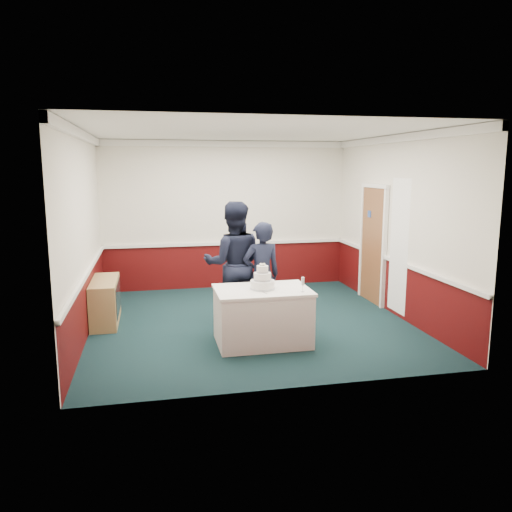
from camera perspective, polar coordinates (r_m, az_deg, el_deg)
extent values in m
plane|color=#112928|center=(8.14, -0.66, -7.54)|extent=(5.00, 5.00, 0.00)
cube|color=silver|center=(10.24, -3.39, 4.66)|extent=(5.00, 0.05, 3.00)
cube|color=silver|center=(7.73, -19.00, 2.37)|extent=(0.05, 5.00, 3.00)
cube|color=silver|center=(8.64, 15.66, 3.30)|extent=(0.05, 5.00, 3.00)
cube|color=white|center=(7.77, -0.71, 13.85)|extent=(5.00, 5.00, 0.05)
cube|color=#46090A|center=(10.40, -3.33, -1.11)|extent=(5.00, 0.02, 0.90)
cube|color=white|center=(10.31, -3.35, 1.44)|extent=(4.98, 0.05, 0.06)
cube|color=white|center=(10.19, -3.46, 12.68)|extent=(5.00, 0.08, 0.12)
cube|color=olive|center=(9.41, 13.24, 1.16)|extent=(0.05, 0.90, 2.10)
cube|color=#234799|center=(9.46, 12.83, 4.71)|extent=(0.01, 0.12, 0.12)
cube|color=white|center=(8.44, 16.01, 1.07)|extent=(0.02, 0.60, 2.20)
cube|color=#9B794B|center=(8.38, -16.85, -4.97)|extent=(0.40, 1.20, 0.70)
cube|color=black|center=(8.35, -15.46, -4.60)|extent=(0.01, 1.00, 0.50)
cube|color=white|center=(7.10, 0.73, -6.99)|extent=(1.28, 0.88, 0.76)
cube|color=white|center=(6.99, 0.74, -3.94)|extent=(1.32, 0.92, 0.04)
cylinder|color=white|center=(6.98, 0.74, -3.30)|extent=(0.34, 0.34, 0.12)
cylinder|color=silver|center=(6.99, 0.74, -3.67)|extent=(0.35, 0.35, 0.03)
cylinder|color=white|center=(6.95, 0.74, -2.38)|extent=(0.24, 0.24, 0.11)
cylinder|color=silver|center=(6.96, 0.74, -2.72)|extent=(0.25, 0.25, 0.02)
cylinder|color=white|center=(6.93, 0.74, -1.53)|extent=(0.16, 0.16, 0.10)
cylinder|color=silver|center=(6.94, 0.74, -1.84)|extent=(0.17, 0.17, 0.02)
sphere|color=#EDE5C9|center=(6.91, 0.75, -0.99)|extent=(0.03, 0.03, 0.03)
sphere|color=#EDE5C9|center=(6.93, 0.94, -0.95)|extent=(0.03, 0.03, 0.03)
sphere|color=#EDE5C9|center=(6.93, 0.54, -0.95)|extent=(0.03, 0.03, 0.03)
sphere|color=#EDE5C9|center=(6.90, 0.93, -1.01)|extent=(0.03, 0.03, 0.03)
sphere|color=#EDE5C9|center=(6.90, 0.56, -1.01)|extent=(0.03, 0.03, 0.03)
cube|color=silver|center=(6.79, 0.86, -4.16)|extent=(0.07, 0.22, 0.00)
cylinder|color=silver|center=(6.85, 5.35, -4.08)|extent=(0.05, 0.05, 0.01)
cylinder|color=silver|center=(6.84, 5.35, -3.70)|extent=(0.01, 0.01, 0.09)
cylinder|color=silver|center=(6.82, 5.37, -2.88)|extent=(0.04, 0.04, 0.11)
imported|color=black|center=(7.83, -2.58, -0.89)|extent=(1.03, 0.85, 1.95)
imported|color=black|center=(7.66, 0.63, -2.23)|extent=(0.66, 0.48, 1.66)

